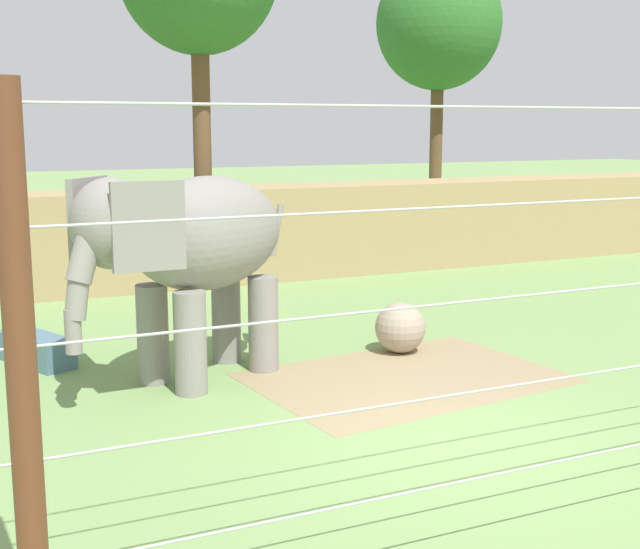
{
  "coord_description": "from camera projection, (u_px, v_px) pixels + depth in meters",
  "views": [
    {
      "loc": [
        -5.09,
        -7.53,
        3.49
      ],
      "look_at": [
        -0.11,
        3.21,
        1.4
      ],
      "focal_mm": 47.68,
      "sensor_mm": 36.0,
      "label": 1
    }
  ],
  "objects": [
    {
      "name": "elephant",
      "position": [
        191.0,
        245.0,
        11.41
      ],
      "size": [
        3.57,
        2.56,
        2.87
      ],
      "color": "gray",
      "rests_on": "ground"
    },
    {
      "name": "enrichment_ball",
      "position": [
        400.0,
        328.0,
        13.14
      ],
      "size": [
        0.79,
        0.79,
        0.79
      ],
      "primitive_type": "sphere",
      "color": "gray",
      "rests_on": "ground"
    },
    {
      "name": "ground_plane",
      "position": [
        450.0,
        443.0,
        9.44
      ],
      "size": [
        120.0,
        120.0,
        0.0
      ],
      "primitive_type": "plane",
      "color": "#759956"
    },
    {
      "name": "tree_behind_wall",
      "position": [
        439.0,
        25.0,
        29.02
      ],
      "size": [
        4.29,
        4.29,
        9.16
      ],
      "color": "brown",
      "rests_on": "ground"
    },
    {
      "name": "feed_trough",
      "position": [
        36.0,
        349.0,
        12.55
      ],
      "size": [
        1.04,
        1.48,
        0.44
      ],
      "color": "slate",
      "rests_on": "ground"
    },
    {
      "name": "embankment_wall",
      "position": [
        183.0,
        236.0,
        18.82
      ],
      "size": [
        36.0,
        1.8,
        2.1
      ],
      "primitive_type": "cube",
      "color": "tan",
      "rests_on": "ground"
    },
    {
      "name": "cable_fence",
      "position": [
        603.0,
        316.0,
        7.14
      ],
      "size": [
        10.28,
        0.19,
        3.77
      ],
      "color": "brown",
      "rests_on": "ground"
    },
    {
      "name": "dirt_patch",
      "position": [
        406.0,
        377.0,
        11.89
      ],
      "size": [
        4.48,
        3.38,
        0.01
      ],
      "primitive_type": "cube",
      "rotation": [
        0.0,
        0.0,
        0.11
      ],
      "color": "#937F5B",
      "rests_on": "ground"
    }
  ]
}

